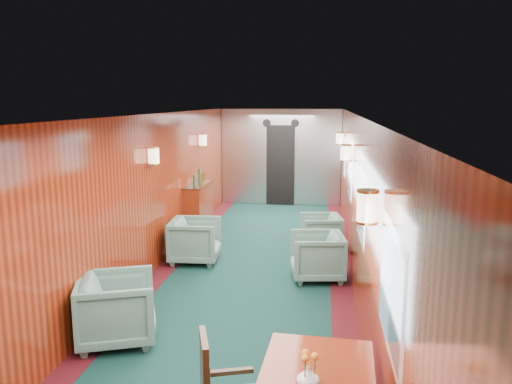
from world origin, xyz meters
TOP-DOWN VIEW (x-y plane):
  - room at (0.00, 0.00)m, footprint 12.00×12.10m
  - bulkhead at (0.00, 5.91)m, footprint 2.98×0.17m
  - windows_right at (1.49, 0.25)m, footprint 0.02×8.60m
  - wall_sconces at (0.00, 0.57)m, footprint 2.97×7.97m
  - credenza at (-1.34, 2.78)m, footprint 0.35×1.13m
  - flower_vase at (1.00, -3.60)m, footprint 0.18×0.18m
  - armchair_left_near at (-1.12, -1.65)m, footprint 1.04×1.03m
  - armchair_left_far at (-0.97, 1.14)m, footprint 0.83×0.81m
  - armchair_right_near at (1.00, 0.60)m, footprint 0.86×0.84m
  - armchair_right_far at (1.04, 2.07)m, footprint 0.79×0.78m

SIDE VIEW (x-z plane):
  - armchair_right_far at x=1.04m, z-range 0.00..0.63m
  - armchair_right_near at x=1.00m, z-range 0.00..0.69m
  - armchair_left_far at x=-0.97m, z-range 0.00..0.71m
  - armchair_left_near at x=-1.12m, z-range 0.00..0.74m
  - credenza at x=-1.34m, z-range -0.13..1.16m
  - flower_vase at x=1.00m, z-range 0.81..0.96m
  - bulkhead at x=0.00m, z-range -0.01..2.38m
  - windows_right at x=1.49m, z-range 1.05..1.85m
  - room at x=0.00m, z-range 0.43..2.83m
  - wall_sconces at x=0.00m, z-range 1.66..1.91m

